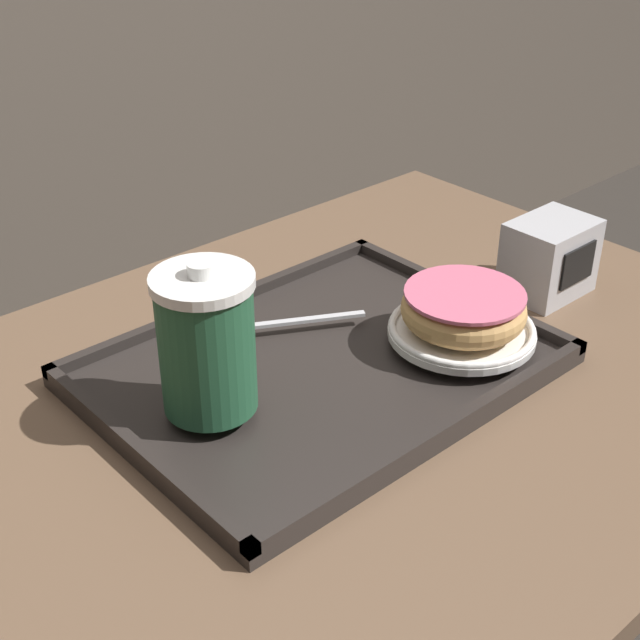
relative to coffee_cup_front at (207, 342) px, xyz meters
name	(u,v)px	position (x,y,z in m)	size (l,w,h in m)	color
cafe_table	(312,512)	(0.10, -0.03, -0.24)	(1.07, 0.72, 0.71)	brown
serving_tray	(320,368)	(0.13, 0.00, -0.09)	(0.44, 0.34, 0.02)	#282321
coffee_cup_front	(207,342)	(0.00, 0.00, 0.00)	(0.09, 0.09, 0.15)	#235638
plate_with_chocolate_donut	(462,330)	(0.27, -0.07, -0.06)	(0.15, 0.15, 0.01)	white
donut_chocolate_glazed	(464,308)	(0.27, -0.07, -0.04)	(0.13, 0.13, 0.04)	tan
spoon	(253,324)	(0.12, 0.08, -0.06)	(0.15, 0.09, 0.01)	silver
napkin_dispenser	(550,258)	(0.45, -0.05, -0.05)	(0.10, 0.08, 0.09)	#B7B7BC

